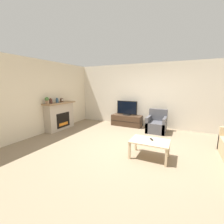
# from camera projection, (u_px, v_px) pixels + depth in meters

# --- Properties ---
(ground_plane) EXTENTS (24.00, 24.00, 0.00)m
(ground_plane) POSITION_uv_depth(u_px,v_px,m) (129.00, 147.00, 4.41)
(ground_plane) COLOR #89755B
(wall_back) EXTENTS (12.00, 0.06, 2.70)m
(wall_back) POSITION_uv_depth(u_px,v_px,m) (149.00, 96.00, 6.40)
(wall_back) COLOR beige
(wall_back) RESTS_ON ground
(wall_left) EXTENTS (0.06, 12.00, 2.70)m
(wall_left) POSITION_uv_depth(u_px,v_px,m) (45.00, 97.00, 5.61)
(wall_left) COLOR beige
(wall_left) RESTS_ON ground
(fireplace) EXTENTS (0.48, 1.38, 1.11)m
(fireplace) POSITION_uv_depth(u_px,v_px,m) (60.00, 116.00, 6.09)
(fireplace) COLOR #B7A893
(fireplace) RESTS_ON ground
(mantel_vase_left) EXTENTS (0.12, 0.12, 0.21)m
(mantel_vase_left) POSITION_uv_depth(u_px,v_px,m) (51.00, 101.00, 5.60)
(mantel_vase_left) COLOR #512D23
(mantel_vase_left) RESTS_ON fireplace
(mantel_vase_centre_left) EXTENTS (0.11, 0.11, 0.19)m
(mantel_vase_centre_left) POSITION_uv_depth(u_px,v_px,m) (57.00, 100.00, 5.88)
(mantel_vase_centre_left) COLOR #385670
(mantel_vase_centre_left) RESTS_ON fireplace
(mantel_clock) EXTENTS (0.08, 0.11, 0.15)m
(mantel_clock) POSITION_uv_depth(u_px,v_px,m) (62.00, 100.00, 6.09)
(mantel_clock) COLOR brown
(mantel_clock) RESTS_ON fireplace
(potted_plant) EXTENTS (0.15, 0.15, 0.26)m
(potted_plant) POSITION_uv_depth(u_px,v_px,m) (47.00, 100.00, 5.44)
(potted_plant) COLOR #936B4C
(potted_plant) RESTS_ON fireplace
(tv_stand) EXTENTS (1.33, 0.52, 0.48)m
(tv_stand) POSITION_uv_depth(u_px,v_px,m) (127.00, 120.00, 6.68)
(tv_stand) COLOR #422D1E
(tv_stand) RESTS_ON ground
(tv) EXTENTS (0.92, 0.18, 0.63)m
(tv) POSITION_uv_depth(u_px,v_px,m) (127.00, 109.00, 6.58)
(tv) COLOR black
(tv) RESTS_ON tv_stand
(armchair) EXTENTS (0.70, 0.76, 0.86)m
(armchair) POSITION_uv_depth(u_px,v_px,m) (157.00, 125.00, 5.79)
(armchair) COLOR #4C4C51
(armchair) RESTS_ON ground
(coffee_table) EXTENTS (0.93, 0.62, 0.45)m
(coffee_table) POSITION_uv_depth(u_px,v_px,m) (150.00, 143.00, 3.71)
(coffee_table) COLOR #CCB289
(coffee_table) RESTS_ON ground
(remote) EXTENTS (0.11, 0.15, 0.02)m
(remote) POSITION_uv_depth(u_px,v_px,m) (152.00, 139.00, 3.75)
(remote) COLOR black
(remote) RESTS_ON coffee_table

